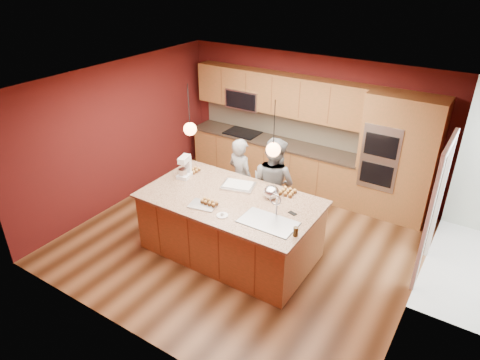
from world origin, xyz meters
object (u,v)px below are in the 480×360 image
Objects in this scene: person_right at (273,184)px; stand_mixer at (185,168)px; island at (231,225)px; mixing_bowl at (271,192)px; person_left at (241,179)px.

stand_mixer is at bearing 42.52° from person_right.
island is 11.24× the size of mixing_bowl.
mixing_bowl is (1.57, 0.17, -0.06)m from stand_mixer.
island is 1.26m from stand_mixer.
person_left is 1.24m from mixing_bowl.
person_left is 1.09m from stand_mixer.
island is 1.09m from person_right.
stand_mixer is at bearing 169.82° from island.
person_left reaches higher than island.
person_right reaches higher than person_left.
island is 0.86m from mixing_bowl.
person_left is 0.90× the size of person_right.
person_left is at bearing 145.99° from mixing_bowl.
person_right is 6.95× the size of mixing_bowl.
island is 7.39× the size of stand_mixer.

